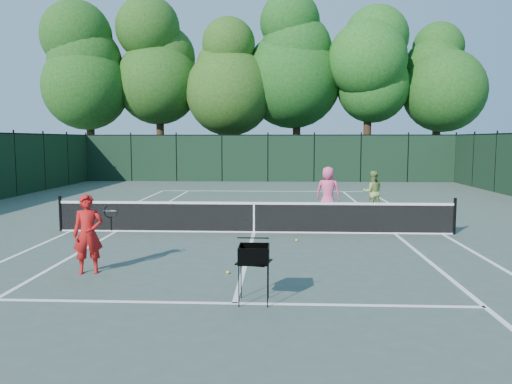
{
  "coord_description": "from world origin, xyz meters",
  "views": [
    {
      "loc": [
        0.73,
        -14.47,
        2.73
      ],
      "look_at": [
        0.01,
        1.0,
        1.1
      ],
      "focal_mm": 35.0,
      "sensor_mm": 36.0,
      "label": 1
    }
  ],
  "objects_px": {
    "player_pink": "(328,191)",
    "loose_ball_near_cart": "(228,272)",
    "ball_hopper": "(254,255)",
    "coach": "(88,234)",
    "loose_ball_midcourt": "(296,240)",
    "player_green": "(373,192)"
  },
  "relations": [
    {
      "from": "coach",
      "to": "player_green",
      "type": "bearing_deg",
      "value": 32.42
    },
    {
      "from": "ball_hopper",
      "to": "loose_ball_midcourt",
      "type": "bearing_deg",
      "value": 94.82
    },
    {
      "from": "coach",
      "to": "loose_ball_near_cart",
      "type": "distance_m",
      "value": 2.96
    },
    {
      "from": "coach",
      "to": "player_pink",
      "type": "height_order",
      "value": "player_pink"
    },
    {
      "from": "player_pink",
      "to": "loose_ball_midcourt",
      "type": "distance_m",
      "value": 4.83
    },
    {
      "from": "loose_ball_near_cart",
      "to": "ball_hopper",
      "type": "bearing_deg",
      "value": -70.54
    },
    {
      "from": "coach",
      "to": "ball_hopper",
      "type": "relative_size",
      "value": 1.67
    },
    {
      "from": "ball_hopper",
      "to": "loose_ball_near_cart",
      "type": "distance_m",
      "value": 2.03
    },
    {
      "from": "coach",
      "to": "loose_ball_near_cart",
      "type": "height_order",
      "value": "coach"
    },
    {
      "from": "coach",
      "to": "loose_ball_near_cart",
      "type": "relative_size",
      "value": 23.93
    },
    {
      "from": "loose_ball_near_cart",
      "to": "loose_ball_midcourt",
      "type": "bearing_deg",
      "value": 65.71
    },
    {
      "from": "coach",
      "to": "loose_ball_near_cart",
      "type": "xyz_separation_m",
      "value": [
        2.85,
        0.05,
        -0.78
      ]
    },
    {
      "from": "player_green",
      "to": "ball_hopper",
      "type": "xyz_separation_m",
      "value": [
        -3.89,
        -10.44,
        0.03
      ]
    },
    {
      "from": "player_green",
      "to": "ball_hopper",
      "type": "bearing_deg",
      "value": 66.8
    },
    {
      "from": "coach",
      "to": "ball_hopper",
      "type": "height_order",
      "value": "coach"
    },
    {
      "from": "loose_ball_midcourt",
      "to": "loose_ball_near_cart",
      "type": "bearing_deg",
      "value": -114.29
    },
    {
      "from": "ball_hopper",
      "to": "loose_ball_midcourt",
      "type": "relative_size",
      "value": 14.33
    },
    {
      "from": "player_pink",
      "to": "player_green",
      "type": "height_order",
      "value": "player_pink"
    },
    {
      "from": "player_pink",
      "to": "loose_ball_midcourt",
      "type": "xyz_separation_m",
      "value": [
        -1.28,
        -4.58,
        -0.85
      ]
    },
    {
      "from": "player_pink",
      "to": "loose_ball_near_cart",
      "type": "bearing_deg",
      "value": 87.61
    },
    {
      "from": "player_green",
      "to": "loose_ball_near_cart",
      "type": "relative_size",
      "value": 23.31
    },
    {
      "from": "player_pink",
      "to": "loose_ball_near_cart",
      "type": "distance_m",
      "value": 8.45
    }
  ]
}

